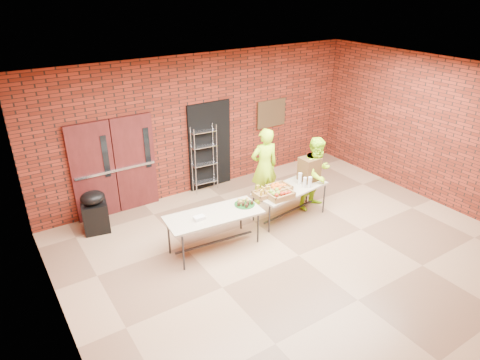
# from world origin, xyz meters

# --- Properties ---
(room) EXTENTS (8.08, 7.08, 3.28)m
(room) POSITION_xyz_m (0.00, 0.00, 1.60)
(room) COLOR brown
(room) RESTS_ON ground
(double_doors) EXTENTS (1.78, 0.12, 2.10)m
(double_doors) POSITION_xyz_m (-2.20, 3.44, 1.05)
(double_doors) COLOR #4F1716
(double_doors) RESTS_ON room
(dark_doorway) EXTENTS (1.10, 0.06, 2.10)m
(dark_doorway) POSITION_xyz_m (0.10, 3.46, 1.05)
(dark_doorway) COLOR black
(dark_doorway) RESTS_ON room
(bronze_plaque) EXTENTS (0.85, 0.04, 0.70)m
(bronze_plaque) POSITION_xyz_m (1.90, 3.45, 1.55)
(bronze_plaque) COLOR #3C2818
(bronze_plaque) RESTS_ON room
(wire_rack) EXTENTS (0.61, 0.25, 1.62)m
(wire_rack) POSITION_xyz_m (-0.13, 3.32, 0.81)
(wire_rack) COLOR silver
(wire_rack) RESTS_ON room
(table_left) EXTENTS (1.84, 0.90, 0.73)m
(table_left) POSITION_xyz_m (-1.17, 1.08, 0.67)
(table_left) COLOR tan
(table_left) RESTS_ON room
(table_right) EXTENTS (1.73, 0.90, 0.68)m
(table_right) POSITION_xyz_m (0.75, 1.23, 0.62)
(table_right) COLOR tan
(table_right) RESTS_ON room
(basket_bananas) EXTENTS (0.40, 0.31, 0.12)m
(basket_bananas) POSITION_xyz_m (0.08, 1.24, 0.73)
(basket_bananas) COLOR #97653D
(basket_bananas) RESTS_ON table_right
(basket_oranges) EXTENTS (0.47, 0.37, 0.15)m
(basket_oranges) POSITION_xyz_m (0.47, 1.26, 0.74)
(basket_oranges) COLOR #97653D
(basket_oranges) RESTS_ON table_right
(basket_apples) EXTENTS (0.50, 0.39, 0.16)m
(basket_apples) POSITION_xyz_m (0.32, 1.02, 0.75)
(basket_apples) COLOR #97653D
(basket_apples) RESTS_ON table_right
(muffin_tray) EXTENTS (0.39, 0.39, 0.10)m
(muffin_tray) POSITION_xyz_m (-0.50, 1.07, 0.78)
(muffin_tray) COLOR #144E18
(muffin_tray) RESTS_ON table_left
(napkin_box) EXTENTS (0.20, 0.13, 0.07)m
(napkin_box) POSITION_xyz_m (-1.49, 1.05, 0.77)
(napkin_box) COLOR silver
(napkin_box) RESTS_ON table_left
(coffee_dispenser) EXTENTS (0.39, 0.35, 0.51)m
(coffee_dispenser) POSITION_xyz_m (1.34, 1.33, 0.94)
(coffee_dispenser) COLOR #52361C
(coffee_dispenser) RESTS_ON table_right
(cup_stack_front) EXTENTS (0.07, 0.07, 0.21)m
(cup_stack_front) POSITION_xyz_m (1.04, 1.11, 0.79)
(cup_stack_front) COLOR silver
(cup_stack_front) RESTS_ON table_right
(cup_stack_mid) EXTENTS (0.08, 0.08, 0.24)m
(cup_stack_mid) POSITION_xyz_m (1.11, 1.03, 0.80)
(cup_stack_mid) COLOR silver
(cup_stack_mid) RESTS_ON table_right
(cup_stack_back) EXTENTS (0.08, 0.08, 0.25)m
(cup_stack_back) POSITION_xyz_m (1.05, 1.28, 0.81)
(cup_stack_back) COLOR silver
(cup_stack_back) RESTS_ON table_right
(covered_grill) EXTENTS (0.56, 0.50, 0.89)m
(covered_grill) POSITION_xyz_m (-2.86, 2.89, 0.45)
(covered_grill) COLOR black
(covered_grill) RESTS_ON room
(volunteer_woman) EXTENTS (0.70, 0.51, 1.76)m
(volunteer_woman) POSITION_xyz_m (0.69, 2.06, 0.88)
(volunteer_woman) COLOR #B8FC1C
(volunteer_woman) RESTS_ON room
(volunteer_man) EXTENTS (0.87, 0.73, 1.62)m
(volunteer_man) POSITION_xyz_m (1.53, 1.28, 0.81)
(volunteer_man) COLOR #B8FC1C
(volunteer_man) RESTS_ON room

